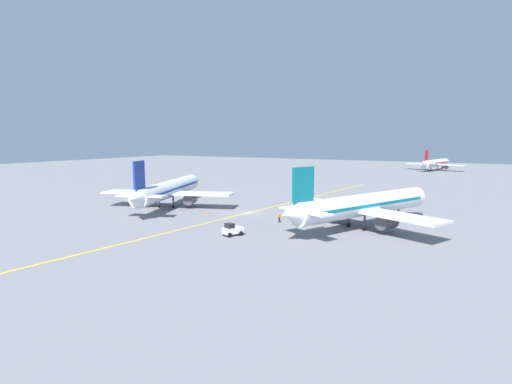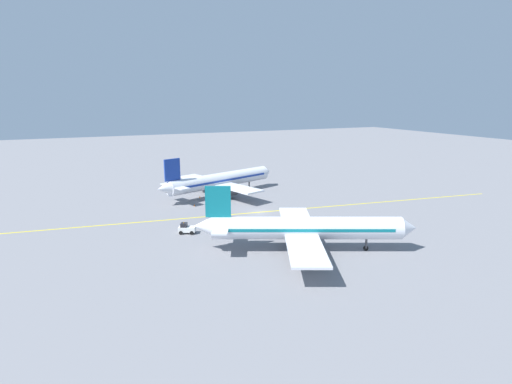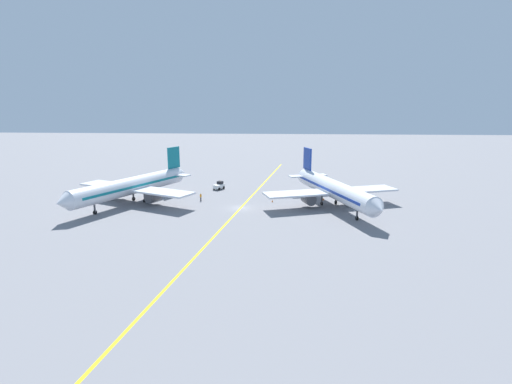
{
  "view_description": "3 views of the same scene",
  "coord_description": "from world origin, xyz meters",
  "px_view_note": "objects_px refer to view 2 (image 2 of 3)",
  "views": [
    {
      "loc": [
        38.8,
        -67.37,
        14.58
      ],
      "look_at": [
        3.14,
        -2.84,
        4.66
      ],
      "focal_mm": 28.0,
      "sensor_mm": 36.0,
      "label": 1
    },
    {
      "loc": [
        74.96,
        -34.1,
        23.81
      ],
      "look_at": [
        -2.36,
        0.44,
        3.93
      ],
      "focal_mm": 28.0,
      "sensor_mm": 36.0,
      "label": 2
    },
    {
      "loc": [
        -8.44,
        77.46,
        20.67
      ],
      "look_at": [
        -3.18,
        0.75,
        3.54
      ],
      "focal_mm": 28.0,
      "sensor_mm": 36.0,
      "label": 3
    }
  ],
  "objects_px": {
    "airplane_adjacent_stand": "(304,228)",
    "ground_crew_worker": "(253,223)",
    "airplane_at_gate": "(220,180)",
    "traffic_cone_by_wingtip": "(194,205)",
    "traffic_cone_near_nose": "(200,197)",
    "traffic_cone_mid_apron": "(225,207)",
    "baggage_tug_white": "(187,229)"
  },
  "relations": [
    {
      "from": "airplane_adjacent_stand",
      "to": "ground_crew_worker",
      "type": "xyz_separation_m",
      "value": [
        -13.79,
        -2.88,
        -2.8
      ]
    },
    {
      "from": "baggage_tug_white",
      "to": "traffic_cone_by_wingtip",
      "type": "bearing_deg",
      "value": 160.31
    },
    {
      "from": "airplane_at_gate",
      "to": "traffic_cone_by_wingtip",
      "type": "xyz_separation_m",
      "value": [
        8.09,
        -8.94,
        -3.43
      ]
    },
    {
      "from": "ground_crew_worker",
      "to": "traffic_cone_mid_apron",
      "type": "xyz_separation_m",
      "value": [
        -15.5,
        0.0,
        -0.63
      ]
    },
    {
      "from": "traffic_cone_near_nose",
      "to": "airplane_adjacent_stand",
      "type": "bearing_deg",
      "value": 7.64
    },
    {
      "from": "traffic_cone_near_nose",
      "to": "traffic_cone_by_wingtip",
      "type": "bearing_deg",
      "value": -25.57
    },
    {
      "from": "airplane_at_gate",
      "to": "traffic_cone_mid_apron",
      "type": "relative_size",
      "value": 62.67
    },
    {
      "from": "traffic_cone_mid_apron",
      "to": "traffic_cone_by_wingtip",
      "type": "distance_m",
      "value": 7.19
    },
    {
      "from": "ground_crew_worker",
      "to": "traffic_cone_mid_apron",
      "type": "height_order",
      "value": "ground_crew_worker"
    },
    {
      "from": "airplane_adjacent_stand",
      "to": "traffic_cone_mid_apron",
      "type": "height_order",
      "value": "airplane_adjacent_stand"
    },
    {
      "from": "ground_crew_worker",
      "to": "traffic_cone_near_nose",
      "type": "bearing_deg",
      "value": -174.54
    },
    {
      "from": "airplane_adjacent_stand",
      "to": "traffic_cone_by_wingtip",
      "type": "height_order",
      "value": "airplane_adjacent_stand"
    },
    {
      "from": "airplane_at_gate",
      "to": "ground_crew_worker",
      "type": "bearing_deg",
      "value": -6.37
    },
    {
      "from": "airplane_at_gate",
      "to": "traffic_cone_near_nose",
      "type": "relative_size",
      "value": 62.67
    },
    {
      "from": "airplane_adjacent_stand",
      "to": "baggage_tug_white",
      "type": "distance_m",
      "value": 22.02
    },
    {
      "from": "airplane_at_gate",
      "to": "ground_crew_worker",
      "type": "xyz_separation_m",
      "value": [
        27.8,
        -3.1,
        -2.8
      ]
    },
    {
      "from": "baggage_tug_white",
      "to": "traffic_cone_by_wingtip",
      "type": "relative_size",
      "value": 6.1
    },
    {
      "from": "airplane_adjacent_stand",
      "to": "ground_crew_worker",
      "type": "distance_m",
      "value": 14.36
    },
    {
      "from": "baggage_tug_white",
      "to": "traffic_cone_by_wingtip",
      "type": "xyz_separation_m",
      "value": [
        -17.65,
        6.32,
        -0.63
      ]
    },
    {
      "from": "ground_crew_worker",
      "to": "baggage_tug_white",
      "type": "bearing_deg",
      "value": -99.61
    },
    {
      "from": "ground_crew_worker",
      "to": "traffic_cone_near_nose",
      "type": "distance_m",
      "value": 26.72
    },
    {
      "from": "airplane_adjacent_stand",
      "to": "traffic_cone_near_nose",
      "type": "xyz_separation_m",
      "value": [
        -40.38,
        -5.42,
        -3.43
      ]
    },
    {
      "from": "airplane_adjacent_stand",
      "to": "traffic_cone_mid_apron",
      "type": "xyz_separation_m",
      "value": [
        -29.28,
        -2.88,
        -3.43
      ]
    },
    {
      "from": "traffic_cone_mid_apron",
      "to": "traffic_cone_by_wingtip",
      "type": "bearing_deg",
      "value": -125.8
    },
    {
      "from": "ground_crew_worker",
      "to": "traffic_cone_by_wingtip",
      "type": "bearing_deg",
      "value": -163.51
    },
    {
      "from": "airplane_adjacent_stand",
      "to": "traffic_cone_mid_apron",
      "type": "relative_size",
      "value": 61.13
    },
    {
      "from": "ground_crew_worker",
      "to": "traffic_cone_by_wingtip",
      "type": "height_order",
      "value": "ground_crew_worker"
    },
    {
      "from": "airplane_at_gate",
      "to": "airplane_adjacent_stand",
      "type": "distance_m",
      "value": 41.58
    },
    {
      "from": "traffic_cone_near_nose",
      "to": "traffic_cone_mid_apron",
      "type": "relative_size",
      "value": 1.0
    },
    {
      "from": "baggage_tug_white",
      "to": "traffic_cone_near_nose",
      "type": "relative_size",
      "value": 6.1
    },
    {
      "from": "ground_crew_worker",
      "to": "traffic_cone_mid_apron",
      "type": "relative_size",
      "value": 3.05
    },
    {
      "from": "airplane_at_gate",
      "to": "baggage_tug_white",
      "type": "distance_m",
      "value": 30.05
    }
  ]
}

